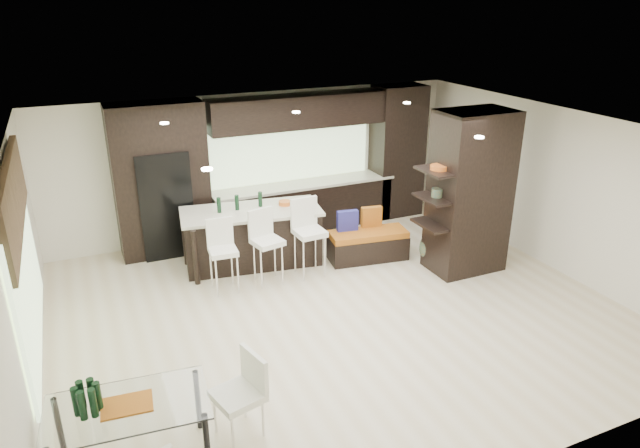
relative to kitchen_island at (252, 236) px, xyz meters
name	(u,v)px	position (x,y,z in m)	size (l,w,h in m)	color
ground	(336,309)	(0.63, -2.05, -0.49)	(8.00, 8.00, 0.00)	beige
back_wall	(259,163)	(0.63, 1.45, 0.86)	(8.00, 0.02, 2.70)	white
left_wall	(21,279)	(-3.37, -2.05, 0.86)	(0.02, 7.00, 2.70)	white
right_wall	(553,189)	(4.63, -2.05, 0.86)	(0.02, 7.00, 2.70)	white
ceiling	(339,130)	(0.63, -2.05, 2.21)	(8.00, 7.00, 0.02)	white
window_left	(26,271)	(-3.33, -1.85, 0.86)	(0.04, 3.20, 1.90)	#B2D199
window_back	(288,150)	(1.23, 1.41, 1.06)	(3.40, 0.04, 1.20)	#B2D199
stone_accent	(13,198)	(-3.30, -1.85, 1.76)	(0.08, 3.00, 0.80)	brown
ceiling_spots	(331,128)	(0.63, -1.80, 2.19)	(4.00, 3.00, 0.02)	white
back_cabinetry	(289,164)	(1.13, 1.12, 0.86)	(6.80, 0.68, 2.70)	black
refrigerator	(164,202)	(-1.27, 1.07, 0.46)	(0.90, 0.68, 1.90)	black
partition_column	(470,193)	(3.23, -1.65, 0.86)	(1.20, 0.80, 2.70)	black
kitchen_island	(252,236)	(0.00, 0.00, 0.00)	(2.35, 1.01, 0.98)	black
stool_left	(224,264)	(-0.72, -0.81, -0.02)	(0.42, 0.42, 0.94)	white
stool_mid	(268,255)	(0.00, -0.82, 0.00)	(0.44, 0.44, 0.99)	white
stool_right	(310,246)	(0.72, -0.84, 0.04)	(0.46, 0.46, 1.05)	white
bench	(368,245)	(1.90, -0.70, -0.23)	(1.37, 0.53, 0.53)	black
floor_vase	(433,232)	(2.82, -1.30, 0.09)	(0.43, 0.43, 1.17)	#46533C
dining_table	(132,436)	(-2.51, -3.98, -0.12)	(1.52, 0.85, 0.73)	white
chair_end	(238,401)	(-1.43, -3.98, -0.06)	(0.47, 0.47, 0.86)	white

